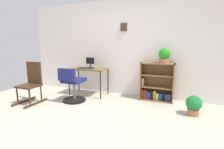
{
  "coord_description": "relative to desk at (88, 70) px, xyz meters",
  "views": [
    {
      "loc": [
        1.49,
        -1.99,
        1.3
      ],
      "look_at": [
        0.23,
        1.17,
        0.69
      ],
      "focal_mm": 26.56,
      "sensor_mm": 36.0,
      "label": 1
    }
  ],
  "objects": [
    {
      "name": "ground_plane",
      "position": [
        0.65,
        -1.72,
        -0.65
      ],
      "size": [
        6.24,
        6.24,
        0.0
      ],
      "primitive_type": "plane",
      "color": "#B1AC97"
    },
    {
      "name": "potted_plant_on_shelf",
      "position": [
        1.85,
        0.18,
        0.42
      ],
      "size": [
        0.25,
        0.25,
        0.33
      ],
      "color": "#9E6642",
      "rests_on": "bookshelf_low"
    },
    {
      "name": "keyboard",
      "position": [
        -0.01,
        -0.11,
        0.07
      ],
      "size": [
        0.41,
        0.15,
        0.02
      ],
      "primitive_type": "cube",
      "color": "#1F222C",
      "rests_on": "desk"
    },
    {
      "name": "monitor",
      "position": [
        -0.0,
        0.11,
        0.2
      ],
      "size": [
        0.23,
        0.14,
        0.26
      ],
      "color": "#262628",
      "rests_on": "desk"
    },
    {
      "name": "bookshelf_low",
      "position": [
        1.7,
        0.23,
        -0.26
      ],
      "size": [
        0.75,
        0.3,
        0.89
      ],
      "color": "brown",
      "rests_on": "ground_plane"
    },
    {
      "name": "office_chair",
      "position": [
        -0.07,
        -0.62,
        -0.29
      ],
      "size": [
        0.52,
        0.55,
        0.8
      ],
      "color": "black",
      "rests_on": "ground_plane"
    },
    {
      "name": "rocking_chair",
      "position": [
        -0.91,
        -0.99,
        -0.19
      ],
      "size": [
        0.42,
        0.64,
        0.92
      ],
      "color": "#3E2715",
      "rests_on": "ground_plane"
    },
    {
      "name": "wall_back",
      "position": [
        0.65,
        0.43,
        0.56
      ],
      "size": [
        5.2,
        0.12,
        2.42
      ],
      "color": "silver",
      "rests_on": "ground_plane"
    },
    {
      "name": "desk",
      "position": [
        0.0,
        0.0,
        0.0
      ],
      "size": [
        0.98,
        0.54,
        0.71
      ],
      "color": "brown",
      "rests_on": "ground_plane"
    },
    {
      "name": "potted_plant_floor",
      "position": [
        2.46,
        -0.42,
        -0.45
      ],
      "size": [
        0.28,
        0.28,
        0.38
      ],
      "color": "#9E6642",
      "rests_on": "ground_plane"
    }
  ]
}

